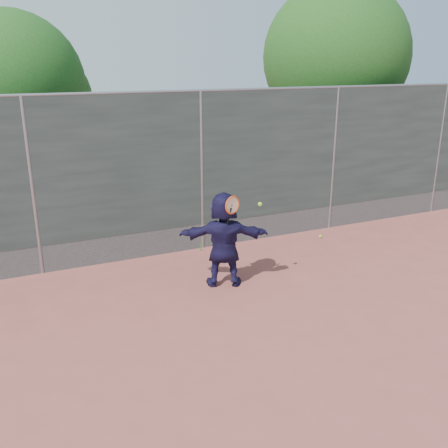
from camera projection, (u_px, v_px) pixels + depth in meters
name	position (u px, v px, depth m)	size (l,w,h in m)	color
ground	(298.00, 331.00, 6.81)	(80.00, 80.00, 0.00)	#9E4C42
player	(224.00, 239.00, 8.00)	(1.45, 0.46, 1.56)	#1A153C
ball_ground	(320.00, 236.00, 10.35)	(0.07, 0.07, 0.07)	#A2CF2E
fence	(201.00, 169.00, 9.34)	(20.00, 0.06, 3.03)	#38423D
swing_action	(235.00, 206.00, 7.67)	(0.64, 0.15, 0.51)	#D04413
tree_right	(340.00, 61.00, 12.51)	(3.78, 3.60, 5.39)	#382314
tree_left	(20.00, 89.00, 10.44)	(3.15, 3.00, 4.53)	#382314
weed_clump	(219.00, 241.00, 9.81)	(0.68, 0.07, 0.30)	#387226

